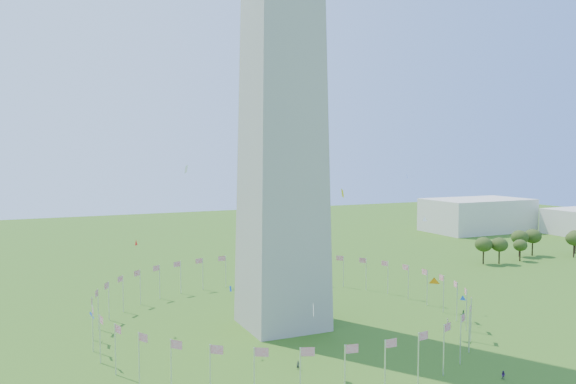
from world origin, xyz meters
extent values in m
cylinder|color=silver|center=(40.00, 50.00, 4.50)|extent=(0.24, 0.24, 9.00)
cylinder|color=silver|center=(39.39, 56.95, 4.50)|extent=(0.24, 0.24, 9.00)
cylinder|color=silver|center=(37.59, 63.68, 4.50)|extent=(0.24, 0.24, 9.00)
cylinder|color=silver|center=(34.64, 70.00, 4.50)|extent=(0.24, 0.24, 9.00)
cylinder|color=silver|center=(30.64, 75.71, 4.50)|extent=(0.24, 0.24, 9.00)
cylinder|color=silver|center=(25.71, 80.64, 4.50)|extent=(0.24, 0.24, 9.00)
cylinder|color=silver|center=(20.00, 84.64, 4.50)|extent=(0.24, 0.24, 9.00)
cylinder|color=silver|center=(13.68, 87.59, 4.50)|extent=(0.24, 0.24, 9.00)
cylinder|color=silver|center=(6.95, 89.39, 4.50)|extent=(0.24, 0.24, 9.00)
cylinder|color=silver|center=(0.00, 90.00, 4.50)|extent=(0.24, 0.24, 9.00)
cylinder|color=silver|center=(-6.95, 89.39, 4.50)|extent=(0.24, 0.24, 9.00)
cylinder|color=silver|center=(-13.68, 87.59, 4.50)|extent=(0.24, 0.24, 9.00)
cylinder|color=silver|center=(-20.00, 84.64, 4.50)|extent=(0.24, 0.24, 9.00)
cylinder|color=silver|center=(-25.71, 80.64, 4.50)|extent=(0.24, 0.24, 9.00)
cylinder|color=silver|center=(-30.64, 75.71, 4.50)|extent=(0.24, 0.24, 9.00)
cylinder|color=silver|center=(-34.64, 70.00, 4.50)|extent=(0.24, 0.24, 9.00)
cylinder|color=silver|center=(-37.59, 63.68, 4.50)|extent=(0.24, 0.24, 9.00)
cylinder|color=silver|center=(-39.39, 56.95, 4.50)|extent=(0.24, 0.24, 9.00)
cylinder|color=silver|center=(-40.00, 50.00, 4.50)|extent=(0.24, 0.24, 9.00)
cylinder|color=silver|center=(-39.39, 43.05, 4.50)|extent=(0.24, 0.24, 9.00)
cylinder|color=silver|center=(-37.59, 36.32, 4.50)|extent=(0.24, 0.24, 9.00)
cylinder|color=silver|center=(-34.64, 30.00, 4.50)|extent=(0.24, 0.24, 9.00)
cylinder|color=silver|center=(-30.64, 24.29, 4.50)|extent=(0.24, 0.24, 9.00)
cylinder|color=silver|center=(-25.71, 19.36, 4.50)|extent=(0.24, 0.24, 9.00)
cylinder|color=silver|center=(-20.00, 15.36, 4.50)|extent=(0.24, 0.24, 9.00)
cylinder|color=silver|center=(-13.68, 12.41, 4.50)|extent=(0.24, 0.24, 9.00)
cylinder|color=silver|center=(-6.95, 10.61, 4.50)|extent=(0.24, 0.24, 9.00)
cylinder|color=silver|center=(0.00, 10.00, 4.50)|extent=(0.24, 0.24, 9.00)
cylinder|color=silver|center=(6.95, 10.61, 4.50)|extent=(0.24, 0.24, 9.00)
cylinder|color=silver|center=(13.68, 12.41, 4.50)|extent=(0.24, 0.24, 9.00)
cylinder|color=silver|center=(20.00, 15.36, 4.50)|extent=(0.24, 0.24, 9.00)
cylinder|color=silver|center=(25.71, 19.36, 4.50)|extent=(0.24, 0.24, 9.00)
cylinder|color=silver|center=(30.64, 24.29, 4.50)|extent=(0.24, 0.24, 9.00)
cylinder|color=silver|center=(34.64, 30.00, 4.50)|extent=(0.24, 0.24, 9.00)
cylinder|color=silver|center=(37.59, 36.32, 4.50)|extent=(0.24, 0.24, 9.00)
cylinder|color=silver|center=(39.39, 43.05, 4.50)|extent=(0.24, 0.24, 9.00)
cube|color=beige|center=(150.00, 150.00, 8.00)|extent=(50.00, 30.00, 16.00)
imported|color=#282828|center=(-7.91, 25.26, 0.80)|extent=(0.67, 0.69, 1.61)
imported|color=#173B25|center=(41.11, 38.00, 0.85)|extent=(0.83, 0.65, 1.70)
imported|color=gray|center=(33.24, 34.23, 0.86)|extent=(0.73, 0.74, 1.73)
imported|color=#371A4F|center=(21.95, 6.97, 0.74)|extent=(0.83, 0.90, 1.48)
plane|color=orange|center=(25.96, 30.17, 11.56)|extent=(1.97, 2.70, 2.35)
plane|color=white|center=(-27.95, 23.80, 35.82)|extent=(0.62, 1.62, 1.56)
plane|color=red|center=(-29.67, 61.30, 18.79)|extent=(0.81, 1.53, 1.72)
plane|color=blue|center=(-15.84, 38.68, 12.39)|extent=(1.07, 0.72, 1.25)
plane|color=yellow|center=(5.56, 33.24, 30.46)|extent=(1.81, 0.93, 1.98)
plane|color=blue|center=(36.31, 54.06, 32.51)|extent=(0.27, 1.25, 1.24)
plane|color=blue|center=(37.07, 33.84, 5.89)|extent=(0.99, 1.09, 1.35)
plane|color=white|center=(-6.37, 22.38, 11.36)|extent=(2.14, 0.81, 2.28)
plane|color=blue|center=(-39.45, 57.70, 5.00)|extent=(1.28, 1.60, 1.43)
plane|color=white|center=(26.56, 34.42, 24.12)|extent=(1.08, 0.44, 1.02)
ellipsoid|color=#394F1A|center=(91.57, 84.53, 4.63)|extent=(5.92, 5.92, 9.26)
ellipsoid|color=#394F1A|center=(97.05, 82.75, 4.52)|extent=(5.79, 5.79, 9.04)
ellipsoid|color=#394F1A|center=(107.64, 83.47, 3.81)|extent=(4.87, 4.87, 7.61)
ellipsoid|color=#394F1A|center=(114.14, 89.81, 4.87)|extent=(6.23, 6.23, 9.74)
ellipsoid|color=#394F1A|center=(120.30, 89.41, 4.93)|extent=(6.32, 6.32, 9.87)
ellipsoid|color=#394F1A|center=(131.21, 80.35, 4.69)|extent=(6.00, 6.00, 9.37)
ellipsoid|color=#394F1A|center=(138.73, 85.72, 4.43)|extent=(5.67, 5.67, 8.87)
camera|label=1|loc=(-49.73, -62.16, 38.17)|focal=35.00mm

